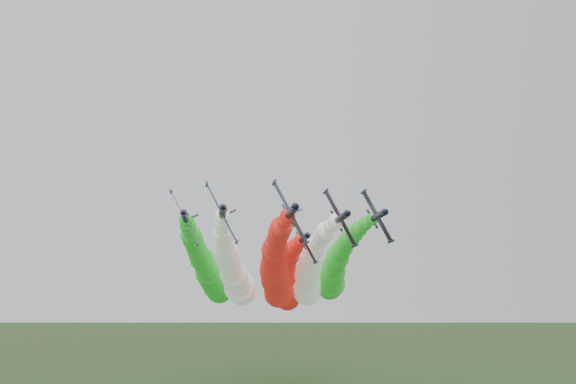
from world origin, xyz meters
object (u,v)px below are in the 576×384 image
at_px(jet_inner_left, 235,275).
at_px(jet_outer_left, 211,275).
at_px(jet_inner_right, 309,275).
at_px(jet_trail, 287,285).
at_px(jet_outer_right, 334,273).
at_px(jet_lead, 276,275).

xyz_separation_m(jet_inner_left, jet_outer_left, (-6.79, 12.21, 0.82)).
height_order(jet_inner_right, jet_trail, jet_inner_right).
xyz_separation_m(jet_inner_left, jet_outer_right, (30.24, 12.37, 1.68)).
bearing_deg(jet_outer_right, jet_inner_right, -134.84).
xyz_separation_m(jet_inner_right, jet_outer_right, (9.21, 9.26, 1.38)).
bearing_deg(jet_inner_right, jet_outer_right, 45.16).
bearing_deg(jet_lead, jet_inner_left, 144.88).
distance_m(jet_lead, jet_inner_left, 12.94).
relative_size(jet_inner_left, jet_trail, 1.00).
bearing_deg(jet_outer_left, jet_trail, 20.61).
height_order(jet_lead, jet_outer_left, jet_outer_left).
distance_m(jet_inner_left, jet_trail, 27.18).
bearing_deg(jet_trail, jet_outer_left, -159.39).
relative_size(jet_lead, jet_trail, 1.00).
height_order(jet_lead, jet_trail, jet_lead).
height_order(jet_inner_right, jet_outer_right, jet_outer_right).
distance_m(jet_inner_right, jet_outer_left, 29.28).
height_order(jet_inner_left, jet_outer_left, jet_outer_left).
relative_size(jet_inner_left, jet_inner_right, 1.00).
xyz_separation_m(jet_inner_left, jet_inner_right, (21.03, 3.10, 0.30)).
bearing_deg(jet_inner_right, jet_inner_left, -171.61).
distance_m(jet_lead, jet_outer_left, 26.24).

